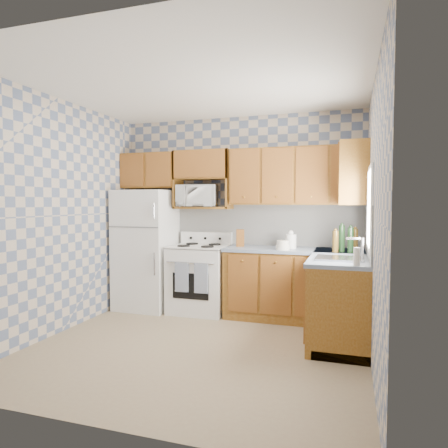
{
  "coord_description": "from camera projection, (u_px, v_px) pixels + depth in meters",
  "views": [
    {
      "loc": [
        1.5,
        -3.82,
        1.5
      ],
      "look_at": [
        0.05,
        0.75,
        1.25
      ],
      "focal_mm": 32.0,
      "sensor_mm": 36.0,
      "label": 1
    }
  ],
  "objects": [
    {
      "name": "window",
      "position": [
        370.0,
        208.0,
        4.01
      ],
      "size": [
        0.02,
        0.66,
        0.86
      ],
      "primitive_type": "cube",
      "color": "white",
      "rests_on": "right_wall"
    },
    {
      "name": "food_containers",
      "position": [
        283.0,
        245.0,
        4.97
      ],
      "size": [
        0.17,
        0.17,
        0.12
      ],
      "primitive_type": null,
      "color": "beige",
      "rests_on": "countertop_back"
    },
    {
      "name": "sink",
      "position": [
        340.0,
        259.0,
        4.12
      ],
      "size": [
        0.48,
        0.4,
        0.03
      ],
      "primitive_type": "cube",
      "color": "#B7B7BC",
      "rests_on": "countertop_right"
    },
    {
      "name": "countertop_back",
      "position": [
        295.0,
        250.0,
        5.1
      ],
      "size": [
        1.77,
        0.63,
        0.04
      ],
      "primitive_type": "cube",
      "color": "slate",
      "rests_on": "base_cabinets_back"
    },
    {
      "name": "microwave_shelf",
      "position": [
        203.0,
        208.0,
        5.6
      ],
      "size": [
        0.8,
        0.33,
        0.03
      ],
      "primitive_type": "cube",
      "color": "brown",
      "rests_on": "back_wall"
    },
    {
      "name": "base_cabinets_right",
      "position": [
        340.0,
        298.0,
        4.48
      ],
      "size": [
        0.6,
        1.6,
        0.88
      ],
      "primitive_type": "cube",
      "color": "brown",
      "rests_on": "floor"
    },
    {
      "name": "upper_cabinets_fridge",
      "position": [
        151.0,
        171.0,
        5.81
      ],
      "size": [
        0.82,
        0.33,
        0.5
      ],
      "primitive_type": "cube",
      "color": "brown",
      "rests_on": "back_wall"
    },
    {
      "name": "dish_towel_right",
      "position": [
        201.0,
        278.0,
        5.11
      ],
      "size": [
        0.18,
        0.02,
        0.39
      ],
      "primitive_type": "cube",
      "color": "navy",
      "rests_on": "stove_body"
    },
    {
      "name": "refrigerator",
      "position": [
        146.0,
        249.0,
        5.69
      ],
      "size": [
        0.75,
        0.7,
        1.68
      ],
      "primitive_type": "cube",
      "color": "white",
      "rests_on": "floor"
    },
    {
      "name": "soap_bottle",
      "position": [
        357.0,
        257.0,
        3.69
      ],
      "size": [
        0.06,
        0.06,
        0.17
      ],
      "primitive_type": "cylinder",
      "color": "beige",
      "rests_on": "countertop_right"
    },
    {
      "name": "base_cabinets_back",
      "position": [
        294.0,
        286.0,
        5.13
      ],
      "size": [
        1.75,
        0.6,
        0.88
      ],
      "primitive_type": "cube",
      "color": "brown",
      "rests_on": "floor"
    },
    {
      "name": "microwave",
      "position": [
        197.0,
        196.0,
        5.56
      ],
      "size": [
        0.61,
        0.46,
        0.3
      ],
      "primitive_type": "imported",
      "rotation": [
        0.0,
        0.0,
        0.19
      ],
      "color": "white",
      "rests_on": "microwave_shelf"
    },
    {
      "name": "bottle_0",
      "position": [
        342.0,
        239.0,
        4.73
      ],
      "size": [
        0.07,
        0.07,
        0.32
      ],
      "primitive_type": "cylinder",
      "color": "black",
      "rests_on": "countertop_back"
    },
    {
      "name": "knife_block",
      "position": [
        240.0,
        238.0,
        5.35
      ],
      "size": [
        0.13,
        0.13,
        0.23
      ],
      "primitive_type": "cube",
      "rotation": [
        0.0,
        0.0,
        0.32
      ],
      "color": "#6A330E",
      "rests_on": "countertop_back"
    },
    {
      "name": "backsplash_back",
      "position": [
        267.0,
        225.0,
        5.49
      ],
      "size": [
        2.6,
        0.02,
        0.56
      ],
      "primitive_type": "cube",
      "color": "silver",
      "rests_on": "back_wall"
    },
    {
      "name": "backsplash_right",
      "position": [
        368.0,
        231.0,
        4.35
      ],
      "size": [
        0.02,
        1.6,
        0.56
      ],
      "primitive_type": "cube",
      "color": "silver",
      "rests_on": "right_wall"
    },
    {
      "name": "right_wall",
      "position": [
        374.0,
        220.0,
        3.58
      ],
      "size": [
        0.02,
        3.2,
        2.7
      ],
      "primitive_type": "cube",
      "color": "slate",
      "rests_on": "ground"
    },
    {
      "name": "bottle_3",
      "position": [
        335.0,
        242.0,
        4.69
      ],
      "size": [
        0.07,
        0.07,
        0.25
      ],
      "primitive_type": "cylinder",
      "color": "#4D3713",
      "rests_on": "countertop_back"
    },
    {
      "name": "back_wall",
      "position": [
        239.0,
        214.0,
        5.62
      ],
      "size": [
        3.4,
        0.02,
        2.7
      ],
      "primitive_type": "cube",
      "color": "slate",
      "rests_on": "ground"
    },
    {
      "name": "floor",
      "position": [
        198.0,
        347.0,
        4.16
      ],
      "size": [
        3.4,
        3.4,
        0.0
      ],
      "primitive_type": "plane",
      "color": "#886F54",
      "rests_on": "ground"
    },
    {
      "name": "bottle_1",
      "position": [
        351.0,
        240.0,
        4.65
      ],
      "size": [
        0.07,
        0.07,
        0.3
      ],
      "primitive_type": "cylinder",
      "color": "black",
      "rests_on": "countertop_back"
    },
    {
      "name": "dish_towel_left",
      "position": [
        182.0,
        277.0,
        5.2
      ],
      "size": [
        0.18,
        0.02,
        0.39
      ],
      "primitive_type": "cube",
      "color": "navy",
      "rests_on": "stove_body"
    },
    {
      "name": "countertop_right",
      "position": [
        340.0,
        257.0,
        4.46
      ],
      "size": [
        0.63,
        1.6,
        0.04
      ],
      "primitive_type": "cube",
      "color": "slate",
      "rests_on": "base_cabinets_right"
    },
    {
      "name": "cooktop",
      "position": [
        199.0,
        247.0,
        5.47
      ],
      "size": [
        0.76,
        0.65,
        0.02
      ],
      "primitive_type": "cube",
      "color": "silver",
      "rests_on": "stove_body"
    },
    {
      "name": "upper_cabinets_back",
      "position": [
        297.0,
        176.0,
        5.18
      ],
      "size": [
        1.75,
        0.33,
        0.74
      ],
      "primitive_type": "cube",
      "color": "brown",
      "rests_on": "back_wall"
    },
    {
      "name": "backguard",
      "position": [
        206.0,
        238.0,
        5.73
      ],
      "size": [
        0.76,
        0.08,
        0.17
      ],
      "primitive_type": "cube",
      "color": "white",
      "rests_on": "cooktop"
    },
    {
      "name": "electric_kettle",
      "position": [
        291.0,
        241.0,
        5.13
      ],
      "size": [
        0.14,
        0.14,
        0.18
      ],
      "primitive_type": "cylinder",
      "color": "white",
      "rests_on": "countertop_back"
    },
    {
      "name": "stove_body",
      "position": [
        200.0,
        279.0,
        5.49
      ],
      "size": [
        0.76,
        0.65,
        0.9
      ],
      "primitive_type": "cube",
      "color": "white",
      "rests_on": "floor"
    },
    {
      "name": "bottle_2",
      "position": [
        355.0,
        240.0,
        4.73
      ],
      "size": [
        0.07,
        0.07,
        0.28
      ],
      "primitive_type": "cylinder",
      "color": "#4D3713",
      "rests_on": "countertop_back"
    },
    {
      "name": "upper_cabinets_right",
      "position": [
        354.0,
        174.0,
        4.79
      ],
      "size": [
        0.33,
        0.7,
        0.74
      ],
      "primitive_type": "cube",
      "color": "brown",
      "rests_on": "right_wall"
    }
  ]
}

